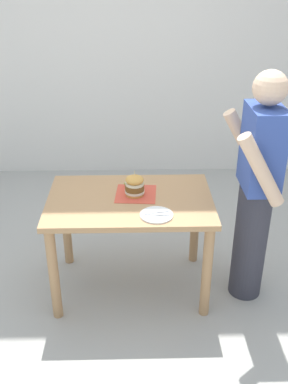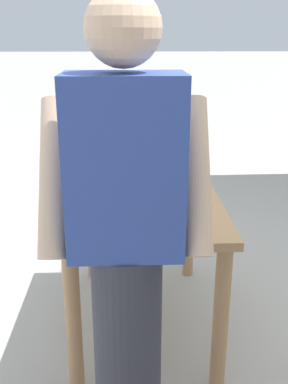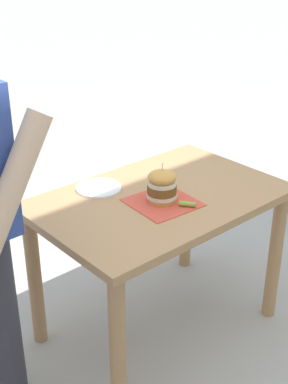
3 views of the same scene
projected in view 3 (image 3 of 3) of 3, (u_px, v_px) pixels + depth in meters
name	position (u px, v px, depth m)	size (l,w,h in m)	color
ground_plane	(158.00, 325.00, 2.85)	(80.00, 80.00, 0.00)	#ADAAA3
patio_table	(160.00, 220.00, 2.57)	(0.77, 1.17, 0.77)	tan
serving_paper	(163.00, 202.00, 2.44)	(0.29, 0.29, 0.00)	#D64C38
sandwich	(162.00, 186.00, 2.42)	(0.14, 0.14, 0.19)	gold
pickle_spear	(187.00, 204.00, 2.40)	(0.02, 0.02, 0.08)	#8EA83D
side_plate_with_forks	(99.00, 188.00, 2.57)	(0.22, 0.22, 0.02)	white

